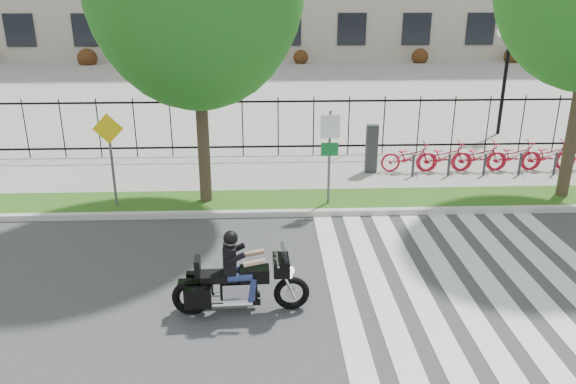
{
  "coord_description": "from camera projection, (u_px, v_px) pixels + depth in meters",
  "views": [
    {
      "loc": [
        0.76,
        -9.35,
        5.62
      ],
      "look_at": [
        1.27,
        3.0,
        1.06
      ],
      "focal_mm": 35.0,
      "sensor_mm": 36.0,
      "label": 1
    }
  ],
  "objects": [
    {
      "name": "curb",
      "position": [
        237.0,
        214.0,
        14.5
      ],
      "size": [
        60.0,
        0.2,
        0.15
      ],
      "primitive_type": "cube",
      "color": "#BBB8B0",
      "rests_on": "ground"
    },
    {
      "name": "sign_pole_warning",
      "position": [
        110.0,
        148.0,
        14.25
      ],
      "size": [
        0.78,
        0.09,
        2.49
      ],
      "color": "#59595B",
      "rests_on": "grass_verge"
    },
    {
      "name": "sidewalk",
      "position": [
        242.0,
        173.0,
        17.64
      ],
      "size": [
        60.0,
        3.5,
        0.15
      ],
      "primitive_type": "cube",
      "color": "gray",
      "rests_on": "ground"
    },
    {
      "name": "motorcycle_rider",
      "position": [
        240.0,
        280.0,
        10.09
      ],
      "size": [
        2.51,
        0.75,
        1.93
      ],
      "color": "black",
      "rests_on": "ground"
    },
    {
      "name": "grass_verge",
      "position": [
        238.0,
        202.0,
        15.3
      ],
      "size": [
        60.0,
        1.5,
        0.15
      ],
      "primitive_type": "cube",
      "color": "#224C13",
      "rests_on": "ground"
    },
    {
      "name": "sign_pole_regulatory",
      "position": [
        330.0,
        146.0,
        14.47
      ],
      "size": [
        0.5,
        0.09,
        2.5
      ],
      "color": "#59595B",
      "rests_on": "grass_verge"
    },
    {
      "name": "lamp_post_right",
      "position": [
        508.0,
        54.0,
        21.22
      ],
      "size": [
        1.06,
        0.7,
        4.25
      ],
      "color": "black",
      "rests_on": "ground"
    },
    {
      "name": "crosswalk_stripes",
      "position": [
        477.0,
        294.0,
        10.87
      ],
      "size": [
        5.7,
        8.0,
        0.01
      ],
      "primitive_type": null,
      "color": "silver",
      "rests_on": "ground"
    },
    {
      "name": "ground",
      "position": [
        228.0,
        300.0,
        10.68
      ],
      "size": [
        120.0,
        120.0,
        0.0
      ],
      "primitive_type": "plane",
      "color": "#363638",
      "rests_on": "ground"
    },
    {
      "name": "plaza",
      "position": [
        252.0,
        83.0,
        34.1
      ],
      "size": [
        80.0,
        34.0,
        0.1
      ],
      "primitive_type": "cube",
      "color": "gray",
      "rests_on": "ground"
    },
    {
      "name": "bike_share_station",
      "position": [
        546.0,
        155.0,
        17.59
      ],
      "size": [
        11.06,
        0.85,
        1.5
      ],
      "color": "#2D2D33",
      "rests_on": "sidewalk"
    },
    {
      "name": "iron_fence",
      "position": [
        243.0,
        127.0,
        18.91
      ],
      "size": [
        30.0,
        0.06,
        2.0
      ],
      "primitive_type": null,
      "color": "black",
      "rests_on": "sidewalk"
    }
  ]
}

